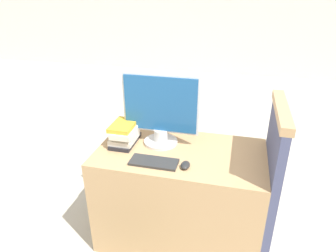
# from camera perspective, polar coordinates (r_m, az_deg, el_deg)

# --- Properties ---
(wall_back) EXTENTS (12.00, 0.06, 2.80)m
(wall_back) POSITION_cam_1_polar(r_m,az_deg,el_deg) (6.55, 11.76, 21.64)
(wall_back) COLOR silver
(wall_back) RESTS_ON ground_plane
(desk) EXTENTS (1.15, 0.65, 0.75)m
(desk) POSITION_cam_1_polar(r_m,az_deg,el_deg) (2.26, 2.26, -13.00)
(desk) COLOR tan
(desk) RESTS_ON ground_plane
(carrel_divider) EXTENTS (0.07, 0.61, 1.14)m
(carrel_divider) POSITION_cam_1_polar(r_m,az_deg,el_deg) (2.11, 18.62, -10.72)
(carrel_divider) COLOR #474C70
(carrel_divider) RESTS_ON ground_plane
(monitor) EXTENTS (0.53, 0.24, 0.50)m
(monitor) POSITION_cam_1_polar(r_m,az_deg,el_deg) (2.05, -1.43, 2.83)
(monitor) COLOR silver
(monitor) RESTS_ON desk
(keyboard) EXTENTS (0.31, 0.13, 0.02)m
(keyboard) POSITION_cam_1_polar(r_m,az_deg,el_deg) (1.92, -2.71, -6.87)
(keyboard) COLOR #2D2D2D
(keyboard) RESTS_ON desk
(mouse) EXTENTS (0.06, 0.09, 0.03)m
(mouse) POSITION_cam_1_polar(r_m,az_deg,el_deg) (1.88, 3.33, -7.44)
(mouse) COLOR #262626
(mouse) RESTS_ON desk
(book_stack) EXTENTS (0.17, 0.28, 0.15)m
(book_stack) POSITION_cam_1_polar(r_m,az_deg,el_deg) (2.14, -8.23, -1.46)
(book_stack) COLOR #232328
(book_stack) RESTS_ON desk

